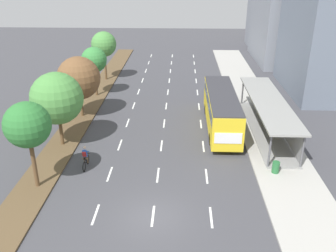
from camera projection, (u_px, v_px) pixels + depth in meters
name	position (u px, v px, depth m)	size (l,w,h in m)	color
ground_plane	(153.00, 217.00, 21.78)	(140.00, 140.00, 0.00)	#424247
median_strip	(92.00, 100.00, 40.29)	(2.60, 52.00, 0.12)	brown
sidewalk_right	(251.00, 102.00, 39.66)	(4.50, 52.00, 0.15)	#ADAAA3
lane_divider_left	(134.00, 106.00, 38.96)	(0.14, 48.40, 0.01)	white
lane_divider_center	(166.00, 106.00, 38.83)	(0.14, 48.40, 0.01)	white
lane_divider_right	(199.00, 106.00, 38.71)	(0.14, 48.40, 0.01)	white
bus_shelter	(271.00, 113.00, 32.14)	(2.90, 14.15, 2.86)	gray
bus	(221.00, 107.00, 32.84)	(2.54, 11.29, 3.37)	yellow
cyclist	(85.00, 158.00, 26.81)	(0.46, 1.82, 1.71)	black
median_tree_nearest	(27.00, 125.00, 22.88)	(2.99, 2.99, 6.01)	brown
median_tree_second	(57.00, 98.00, 28.76)	(4.19, 4.19, 6.14)	brown
median_tree_third	(79.00, 78.00, 34.53)	(4.11, 4.11, 5.90)	brown
median_tree_fourth	(94.00, 60.00, 40.13)	(2.82, 2.82, 5.50)	brown
median_tree_fifth	(104.00, 44.00, 45.64)	(3.14, 3.14, 6.13)	brown
trash_bin	(276.00, 167.00, 26.02)	(0.52, 0.52, 0.85)	#286B38
building_mid_right	(284.00, 19.00, 54.88)	(7.82, 14.07, 12.44)	gray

